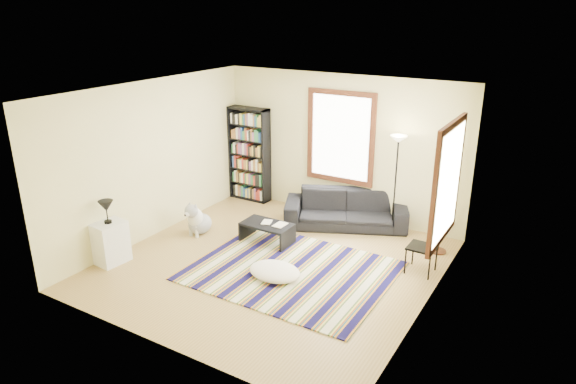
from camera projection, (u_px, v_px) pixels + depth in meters
The scene contains 21 objects.
floor at pixel (272, 267), 8.40m from camera, with size 5.00×5.00×0.10m, color #A5864B.
ceiling at pixel (270, 89), 7.41m from camera, with size 5.00×5.00×0.10m, color white.
wall_back at pixel (342, 146), 9.96m from camera, with size 5.00×0.10×2.80m, color beige.
wall_front at pixel (151, 246), 5.85m from camera, with size 5.00×0.10×2.80m, color beige.
wall_left at pixel (151, 159), 9.13m from camera, with size 0.10×5.00×2.80m, color beige.
wall_right at pixel (436, 216), 6.68m from camera, with size 0.10×5.00×2.80m, color beige.
window_back at pixel (341, 137), 9.83m from camera, with size 1.20×0.06×1.60m, color white.
window_right at pixel (448, 183), 7.30m from camera, with size 0.06×1.20×1.60m, color white.
rug at pixel (291, 271), 8.16m from camera, with size 3.06×2.45×0.02m, color #0E0B3B.
sofa at pixel (346, 209), 9.76m from camera, with size 0.89×2.29×0.67m, color black.
bookshelf at pixel (249, 154), 10.90m from camera, with size 0.90×0.30×2.00m, color black.
coffee_table at pixel (267, 233), 9.11m from camera, with size 0.90×0.50×0.36m, color black.
book_a at pixel (262, 222), 9.09m from camera, with size 0.23×0.17×0.02m, color beige.
book_b at pixel (276, 224), 9.01m from camera, with size 0.19×0.26×0.02m, color beige.
floor_cushion at pixel (275, 271), 7.94m from camera, with size 0.84×0.63×0.21m, color white.
floor_lamp at pixel (395, 186), 9.20m from camera, with size 0.30×0.30×1.86m, color black, non-canonical shape.
side_table at pixel (439, 237), 8.72m from camera, with size 0.40×0.40×0.54m, color #4C2413.
folding_chair at pixel (422, 247), 8.00m from camera, with size 0.42×0.40×0.86m, color black.
white_cabinet at pixel (111, 243), 8.34m from camera, with size 0.38×0.50×0.70m, color white.
table_lamp at pixel (107, 212), 8.16m from camera, with size 0.24×0.24×0.38m, color black, non-canonical shape.
dog at pixel (200, 217), 9.43m from camera, with size 0.45×0.63×0.63m, color #B4B4B4, non-canonical shape.
Camera 1 is at (4.05, -6.29, 3.99)m, focal length 32.00 mm.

